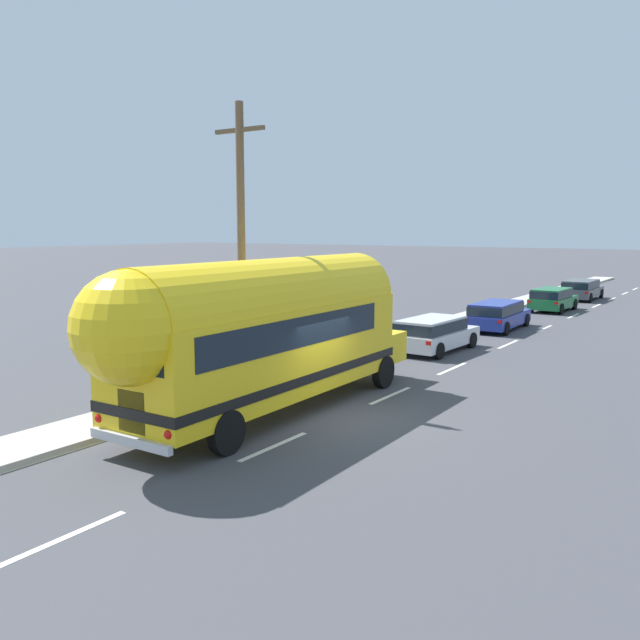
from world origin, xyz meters
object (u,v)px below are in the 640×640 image
car_third (552,298)px  car_fourth (581,288)px  painted_bus (260,330)px  car_lead (434,332)px  car_second (497,313)px  utility_pole (241,245)px

car_third → car_fourth: (-0.09, 7.53, 0.01)m
painted_bus → car_lead: bearing=91.0°
car_third → car_second: bearing=-91.4°
car_lead → car_second: size_ratio=0.93×
utility_pole → car_third: size_ratio=1.96×
car_lead → car_third: same height
car_lead → car_fourth: (0.27, 23.44, 0.01)m
painted_bus → car_third: bearing=89.6°
painted_bus → car_fourth: (0.08, 34.50, -1.50)m
car_third → car_lead: bearing=-91.3°
car_fourth → car_second: bearing=-90.4°
utility_pole → painted_bus: bearing=-40.2°
painted_bus → car_lead: size_ratio=2.62×
car_lead → car_second: 7.02m
utility_pole → car_fourth: (2.29, 32.64, -3.62)m
utility_pole → car_lead: 10.10m
car_second → car_fourth: same height
utility_pole → car_lead: bearing=77.6°
car_second → car_third: bearing=88.6°
painted_bus → car_third: painted_bus is taller
utility_pole → car_fourth: utility_pole is taller
utility_pole → car_second: bearing=82.4°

